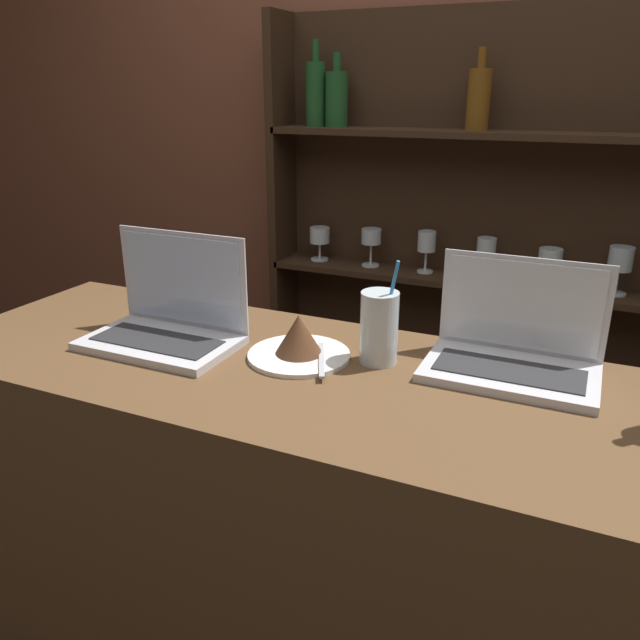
# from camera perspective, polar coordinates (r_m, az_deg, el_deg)

# --- Properties ---
(bar_counter) EXTENTS (1.93, 0.58, 1.03)m
(bar_counter) POSITION_cam_1_polar(r_m,az_deg,el_deg) (1.52, 3.29, -23.29)
(bar_counter) COLOR brown
(bar_counter) RESTS_ON ground_plane
(back_wall) EXTENTS (7.00, 0.06, 2.70)m
(back_wall) POSITION_cam_1_polar(r_m,az_deg,el_deg) (2.10, 14.32, 13.93)
(back_wall) COLOR brown
(back_wall) RESTS_ON ground_plane
(back_shelf) EXTENTS (1.45, 0.18, 1.80)m
(back_shelf) POSITION_cam_1_polar(r_m,az_deg,el_deg) (2.10, 14.45, 2.47)
(back_shelf) COLOR #332114
(back_shelf) RESTS_ON ground_plane
(laptop_near) EXTENTS (0.33, 0.20, 0.24)m
(laptop_near) POSITION_cam_1_polar(r_m,az_deg,el_deg) (1.42, -13.64, 0.22)
(laptop_near) COLOR silver
(laptop_near) RESTS_ON bar_counter
(laptop_far) EXTENTS (0.33, 0.20, 0.22)m
(laptop_far) POSITION_cam_1_polar(r_m,az_deg,el_deg) (1.30, 17.34, -2.40)
(laptop_far) COLOR silver
(laptop_far) RESTS_ON bar_counter
(cake_plate) EXTENTS (0.22, 0.22, 0.09)m
(cake_plate) POSITION_cam_1_polar(r_m,az_deg,el_deg) (1.31, -1.94, -2.03)
(cake_plate) COLOR white
(cake_plate) RESTS_ON bar_counter
(water_glass) EXTENTS (0.08, 0.08, 0.22)m
(water_glass) POSITION_cam_1_polar(r_m,az_deg,el_deg) (1.28, 5.51, -0.70)
(water_glass) COLOR silver
(water_glass) RESTS_ON bar_counter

